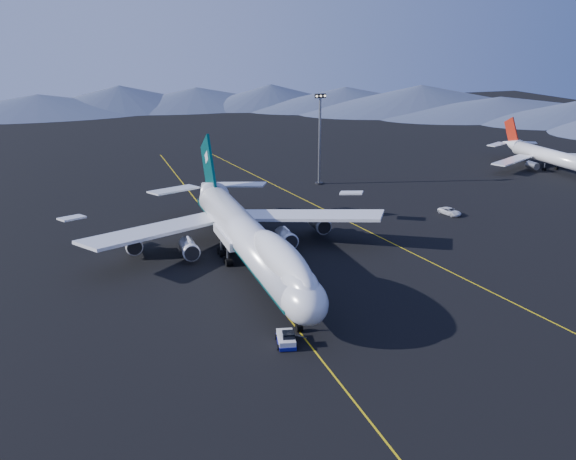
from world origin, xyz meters
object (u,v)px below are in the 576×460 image
object	(u,v)px
boeing_747	(249,237)
pushback_tug	(286,340)
floodlight_mast	(320,139)
second_jet	(553,157)
service_van	(450,211)

from	to	relation	value
boeing_747	pushback_tug	world-z (taller)	boeing_747
floodlight_mast	second_jet	bearing A→B (deg)	-5.73
boeing_747	floodlight_mast	size ratio (longest dim) A/B	2.97
pushback_tug	second_jet	xyz separation A→B (m)	(110.32, 77.29, 3.40)
second_jet	service_van	distance (m)	62.42
service_van	boeing_747	bearing A→B (deg)	-177.49
floodlight_mast	pushback_tug	bearing A→B (deg)	-114.41
second_jet	floodlight_mast	xyz separation A→B (m)	(-71.97, 7.22, 8.32)
pushback_tug	service_van	xyz separation A→B (m)	(55.87, 46.95, 0.15)
pushback_tug	floodlight_mast	bearing A→B (deg)	77.63
service_van	pushback_tug	bearing A→B (deg)	-155.68
second_jet	service_van	xyz separation A→B (m)	(-54.45, -30.34, -3.25)
boeing_747	second_jet	distance (m)	117.48
pushback_tug	service_van	world-z (taller)	pushback_tug
boeing_747	floodlight_mast	bearing A→B (deg)	57.26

